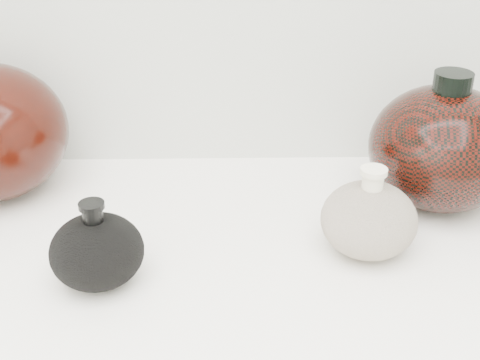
{
  "coord_description": "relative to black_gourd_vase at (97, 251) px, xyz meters",
  "views": [
    {
      "loc": [
        0.02,
        0.17,
        1.41
      ],
      "look_at": [
        0.03,
        0.92,
        1.01
      ],
      "focal_mm": 50.0,
      "sensor_mm": 36.0,
      "label": 1
    }
  ],
  "objects": [
    {
      "name": "black_gourd_vase",
      "position": [
        0.0,
        0.0,
        0.0
      ],
      "size": [
        0.15,
        0.15,
        0.11
      ],
      "color": "black",
      "rests_on": "display_counter"
    },
    {
      "name": "cream_gourd_vase",
      "position": [
        0.35,
        0.06,
        0.0
      ],
      "size": [
        0.17,
        0.17,
        0.12
      ],
      "color": "#BBAA8F",
      "rests_on": "display_counter"
    },
    {
      "name": "right_round_pot",
      "position": [
        0.47,
        0.19,
        0.05
      ],
      "size": [
        0.23,
        0.23,
        0.21
      ],
      "color": "black",
      "rests_on": "display_counter"
    }
  ]
}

